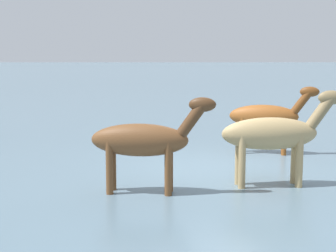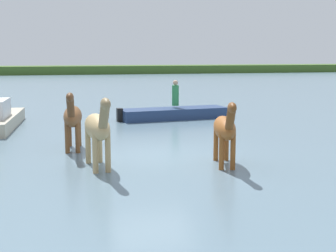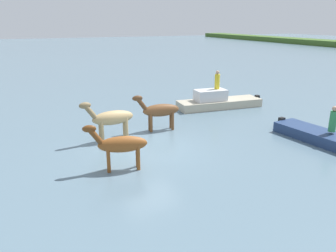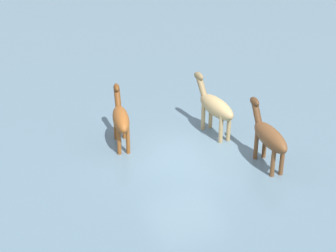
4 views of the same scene
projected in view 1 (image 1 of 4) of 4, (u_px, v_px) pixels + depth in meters
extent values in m
plane|color=slate|center=(209.00, 167.00, 12.34)|extent=(208.28, 208.28, 0.00)
ellipsoid|color=brown|center=(140.00, 140.00, 10.01)|extent=(0.74, 1.96, 0.65)
cylinder|color=brown|center=(170.00, 165.00, 10.19)|extent=(0.14, 0.14, 1.06)
cylinder|color=brown|center=(168.00, 169.00, 9.88)|extent=(0.14, 0.14, 1.06)
cylinder|color=brown|center=(113.00, 164.00, 10.29)|extent=(0.14, 0.14, 1.06)
cylinder|color=brown|center=(109.00, 168.00, 9.99)|extent=(0.14, 0.14, 1.06)
cylinder|color=#50311A|center=(192.00, 119.00, 9.85)|extent=(0.28, 0.61, 0.71)
ellipsoid|color=#50311A|center=(202.00, 105.00, 9.79)|extent=(0.27, 0.54, 0.28)
ellipsoid|color=brown|center=(264.00, 116.00, 13.87)|extent=(0.92, 1.92, 0.62)
cylinder|color=brown|center=(284.00, 135.00, 13.98)|extent=(0.14, 0.14, 1.02)
cylinder|color=brown|center=(284.00, 136.00, 13.69)|extent=(0.14, 0.14, 1.02)
cylinder|color=brown|center=(243.00, 133.00, 14.21)|extent=(0.14, 0.14, 1.02)
cylinder|color=brown|center=(242.00, 135.00, 13.92)|extent=(0.14, 0.14, 1.02)
cylinder|color=brown|center=(302.00, 102.00, 13.62)|extent=(0.33, 0.60, 0.68)
ellipsoid|color=brown|center=(310.00, 92.00, 13.53)|extent=(0.31, 0.54, 0.27)
ellipsoid|color=tan|center=(269.00, 134.00, 10.52)|extent=(0.74, 2.03, 0.67)
cylinder|color=tan|center=(294.00, 158.00, 10.81)|extent=(0.15, 0.15, 1.10)
cylinder|color=tan|center=(299.00, 161.00, 10.49)|extent=(0.15, 0.15, 1.10)
cylinder|color=tan|center=(239.00, 159.00, 10.71)|extent=(0.15, 0.15, 1.10)
cylinder|color=tan|center=(242.00, 162.00, 10.39)|extent=(0.15, 0.15, 1.10)
cylinder|color=olive|center=(320.00, 112.00, 10.54)|extent=(0.28, 0.63, 0.73)
ellipsoid|color=olive|center=(331.00, 98.00, 10.51)|extent=(0.27, 0.56, 0.29)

